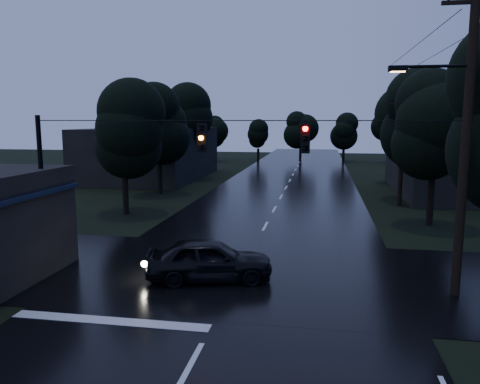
% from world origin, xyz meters
% --- Properties ---
extents(main_road, '(12.00, 120.00, 0.02)m').
position_xyz_m(main_road, '(0.00, 30.00, 0.00)').
color(main_road, black).
rests_on(main_road, ground).
extents(cross_street, '(60.00, 9.00, 0.02)m').
position_xyz_m(cross_street, '(0.00, 12.00, 0.00)').
color(cross_street, black).
rests_on(cross_street, ground).
extents(building_far_right, '(10.00, 14.00, 4.40)m').
position_xyz_m(building_far_right, '(14.00, 34.00, 2.20)').
color(building_far_right, black).
rests_on(building_far_right, ground).
extents(building_far_left, '(10.00, 16.00, 5.00)m').
position_xyz_m(building_far_left, '(-14.00, 40.00, 2.50)').
color(building_far_left, black).
rests_on(building_far_left, ground).
extents(utility_pole_main, '(3.50, 0.30, 10.00)m').
position_xyz_m(utility_pole_main, '(7.41, 11.00, 5.26)').
color(utility_pole_main, black).
rests_on(utility_pole_main, ground).
extents(utility_pole_far, '(2.00, 0.30, 7.50)m').
position_xyz_m(utility_pole_far, '(8.30, 28.00, 3.88)').
color(utility_pole_far, black).
rests_on(utility_pole_far, ground).
extents(anchor_pole_left, '(0.18, 0.18, 6.00)m').
position_xyz_m(anchor_pole_left, '(-7.50, 11.00, 3.00)').
color(anchor_pole_left, black).
rests_on(anchor_pole_left, ground).
extents(span_signals, '(15.00, 0.37, 1.12)m').
position_xyz_m(span_signals, '(0.56, 10.99, 5.24)').
color(span_signals, black).
rests_on(span_signals, ground).
extents(tree_left_a, '(3.92, 3.92, 8.26)m').
position_xyz_m(tree_left_a, '(-9.00, 22.00, 5.24)').
color(tree_left_a, black).
rests_on(tree_left_a, ground).
extents(tree_left_b, '(4.20, 4.20, 8.85)m').
position_xyz_m(tree_left_b, '(-9.60, 30.00, 5.62)').
color(tree_left_b, black).
rests_on(tree_left_b, ground).
extents(tree_left_c, '(4.48, 4.48, 9.44)m').
position_xyz_m(tree_left_c, '(-10.20, 40.00, 5.99)').
color(tree_left_c, black).
rests_on(tree_left_c, ground).
extents(tree_right_a, '(4.20, 4.20, 8.85)m').
position_xyz_m(tree_right_a, '(9.00, 22.00, 5.62)').
color(tree_right_a, black).
rests_on(tree_right_a, ground).
extents(tree_right_b, '(4.48, 4.48, 9.44)m').
position_xyz_m(tree_right_b, '(9.60, 30.00, 5.99)').
color(tree_right_b, black).
rests_on(tree_right_b, ground).
extents(tree_right_c, '(4.76, 4.76, 10.03)m').
position_xyz_m(tree_right_c, '(10.20, 40.00, 6.37)').
color(tree_right_c, black).
rests_on(tree_right_c, ground).
extents(car, '(4.87, 2.84, 1.56)m').
position_xyz_m(car, '(-0.97, 11.01, 0.78)').
color(car, black).
rests_on(car, ground).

